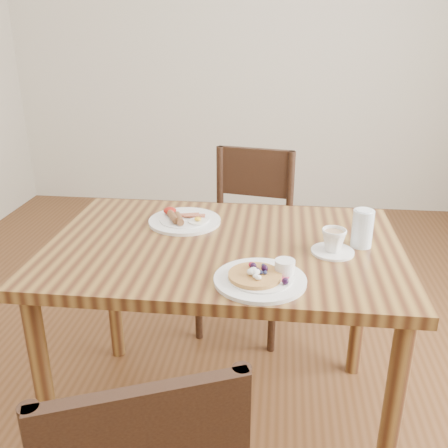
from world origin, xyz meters
name	(u,v)px	position (x,y,z in m)	size (l,w,h in m)	color
ground	(224,415)	(0.00, 0.00, 0.00)	(5.00, 5.00, 0.00)	#553118
dining_table	(224,269)	(0.00, 0.00, 0.65)	(1.20, 0.80, 0.75)	brown
chair_far	(248,232)	(0.03, 0.71, 0.49)	(0.49, 0.49, 0.88)	#321F12
pancake_plate	(262,277)	(0.14, -0.26, 0.76)	(0.27, 0.27, 0.06)	white
breakfast_plate	(184,220)	(-0.17, 0.17, 0.76)	(0.27, 0.27, 0.04)	white
teacup_saucer	(333,243)	(0.36, -0.04, 0.79)	(0.14, 0.14, 0.08)	white
water_glass	(362,228)	(0.46, 0.03, 0.81)	(0.07, 0.07, 0.13)	silver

